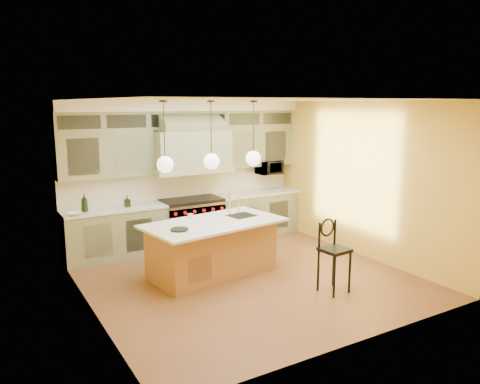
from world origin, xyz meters
TOP-DOWN VIEW (x-y plane):
  - floor at (0.00, 0.00)m, footprint 5.00×5.00m
  - ceiling at (0.00, 0.00)m, footprint 5.00×5.00m
  - wall_back at (0.00, 2.50)m, footprint 5.00×0.00m
  - wall_front at (0.00, -2.50)m, footprint 5.00×0.00m
  - wall_left at (-2.50, 0.00)m, footprint 0.00×5.00m
  - wall_right at (2.50, 0.00)m, footprint 0.00×5.00m
  - back_cabinetry at (0.00, 2.23)m, footprint 5.00×0.77m
  - range at (0.00, 2.14)m, footprint 1.20×0.74m
  - kitchen_island at (-0.39, 0.45)m, footprint 2.44×1.54m
  - counter_stool at (0.84, -1.14)m, footprint 0.42×0.42m
  - microwave at (1.95, 2.25)m, footprint 0.54×0.37m
  - oil_bottle_a at (-2.08, 2.15)m, footprint 0.12×0.13m
  - oil_bottle_b at (-1.31, 2.15)m, footprint 0.10×0.10m
  - fruit_bowl at (-2.30, 1.92)m, footprint 0.27×0.27m
  - cup at (-0.64, 0.80)m, footprint 0.10×0.10m
  - pendant_left at (-1.20, 0.45)m, footprint 0.26×0.26m
  - pendant_center at (-0.40, 0.45)m, footprint 0.26×0.26m
  - pendant_right at (0.40, 0.45)m, footprint 0.26×0.26m

SIDE VIEW (x-z plane):
  - floor at x=0.00m, z-range 0.00..0.00m
  - kitchen_island at x=-0.39m, z-range -0.20..1.15m
  - range at x=0.00m, z-range 0.01..0.97m
  - counter_stool at x=0.84m, z-range 0.08..1.20m
  - cup at x=-0.64m, z-range 0.92..1.00m
  - fruit_bowl at x=-2.30m, z-range 0.94..1.00m
  - oil_bottle_b at x=-1.31m, z-range 0.94..1.15m
  - oil_bottle_a at x=-2.08m, z-range 0.94..1.26m
  - back_cabinetry at x=0.00m, z-range -0.02..2.88m
  - microwave at x=1.95m, z-range 1.30..1.60m
  - wall_back at x=0.00m, z-range -1.05..3.95m
  - wall_front at x=0.00m, z-range -1.05..3.95m
  - wall_left at x=-2.50m, z-range -1.05..3.95m
  - wall_right at x=2.50m, z-range -1.05..3.95m
  - pendant_left at x=-1.20m, z-range 1.39..2.50m
  - pendant_center at x=-0.40m, z-range 1.39..2.50m
  - pendant_right at x=0.40m, z-range 1.39..2.50m
  - ceiling at x=0.00m, z-range 2.90..2.90m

